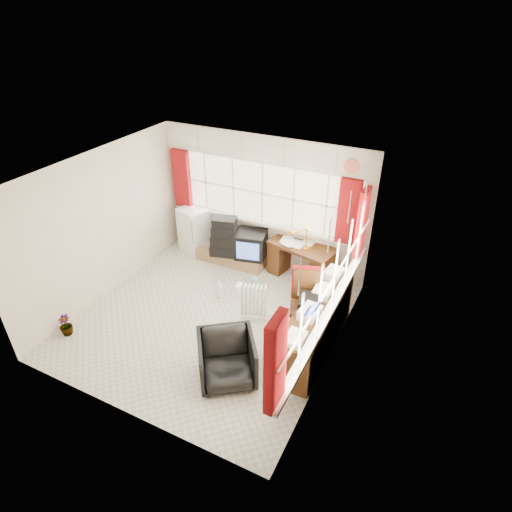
{
  "coord_description": "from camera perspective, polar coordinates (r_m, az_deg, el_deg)",
  "views": [
    {
      "loc": [
        3.06,
        -4.46,
        4.54
      ],
      "look_at": [
        0.57,
        0.55,
        1.07
      ],
      "focal_mm": 30.0,
      "sensor_mm": 36.0,
      "label": 1
    }
  ],
  "objects": [
    {
      "name": "curtains",
      "position": [
        6.56,
        4.21,
        3.66
      ],
      "size": [
        3.83,
        3.83,
        1.15
      ],
      "color": "maroon",
      "rests_on": "room_walls"
    },
    {
      "name": "flower_vase",
      "position": [
        7.27,
        -24.07,
        -8.4
      ],
      "size": [
        0.21,
        0.21,
        0.36
      ],
      "primitive_type": "imported",
      "rotation": [
        0.0,
        0.0,
        0.06
      ],
      "color": "black",
      "rests_on": "ground"
    },
    {
      "name": "office_chair",
      "position": [
        5.9,
        -3.9,
        -13.62
      ],
      "size": [
        1.05,
        1.06,
        0.7
      ],
      "primitive_type": "imported",
      "rotation": [
        0.0,
        0.0,
        0.62
      ],
      "color": "black",
      "rests_on": "ground"
    },
    {
      "name": "hifi_stack",
      "position": [
        8.06,
        -4.12,
        2.43
      ],
      "size": [
        0.63,
        0.49,
        0.76
      ],
      "color": "black",
      "rests_on": "tv_bench"
    },
    {
      "name": "overhead_cabinets",
      "position": [
        6.26,
        5.17,
        10.2
      ],
      "size": [
        3.98,
        3.98,
        0.48
      ],
      "color": "white",
      "rests_on": "room_walls"
    },
    {
      "name": "tv_bench",
      "position": [
        8.41,
        -3.32,
        0.07
      ],
      "size": [
        1.4,
        0.5,
        0.25
      ],
      "primitive_type": "cube",
      "color": "#A97E54",
      "rests_on": "ground"
    },
    {
      "name": "spray_bottle_b",
      "position": [
        7.73,
        -0.17,
        -3.19
      ],
      "size": [
        0.12,
        0.12,
        0.21
      ],
      "primitive_type": "imported",
      "rotation": [
        0.0,
        0.0,
        -0.31
      ],
      "color": "#99E4DD",
      "rests_on": "ground"
    },
    {
      "name": "ground",
      "position": [
        7.06,
        -6.23,
        -8.44
      ],
      "size": [
        4.0,
        4.0,
        0.0
      ],
      "primitive_type": "plane",
      "color": "beige",
      "rests_on": "ground"
    },
    {
      "name": "radiator",
      "position": [
        6.89,
        -0.35,
        -6.58
      ],
      "size": [
        0.46,
        0.3,
        0.64
      ],
      "color": "white",
      "rests_on": "ground"
    },
    {
      "name": "spray_bottle_a",
      "position": [
        7.44,
        -4.83,
        -4.39
      ],
      "size": [
        0.16,
        0.16,
        0.33
      ],
      "primitive_type": "imported",
      "rotation": [
        0.0,
        0.0,
        0.27
      ],
      "color": "white",
      "rests_on": "ground"
    },
    {
      "name": "room_walls",
      "position": [
        6.2,
        -7.03,
        2.19
      ],
      "size": [
        4.0,
        4.0,
        4.0
      ],
      "color": "beige",
      "rests_on": "ground"
    },
    {
      "name": "file_tray",
      "position": [
        6.13,
        7.05,
        -6.01
      ],
      "size": [
        0.36,
        0.42,
        0.12
      ],
      "primitive_type": "cube",
      "rotation": [
        0.0,
        0.0,
        0.25
      ],
      "color": "black",
      "rests_on": "credenza"
    },
    {
      "name": "credenza",
      "position": [
        6.38,
        8.02,
        -9.15
      ],
      "size": [
        0.5,
        2.0,
        0.85
      ],
      "color": "#522E13",
      "rests_on": "ground"
    },
    {
      "name": "desk",
      "position": [
        7.82,
        6.11,
        -0.5
      ],
      "size": [
        1.29,
        0.83,
        0.72
      ],
      "color": "#522E13",
      "rests_on": "ground"
    },
    {
      "name": "crt_tv",
      "position": [
        8.02,
        -0.67,
        1.55
      ],
      "size": [
        0.65,
        0.62,
        0.5
      ],
      "color": "black",
      "rests_on": "tv_bench"
    },
    {
      "name": "window_back",
      "position": [
        7.96,
        0.76,
        4.94
      ],
      "size": [
        3.7,
        0.12,
        3.6
      ],
      "color": "#F3E3C0",
      "rests_on": "room_walls"
    },
    {
      "name": "window_right",
      "position": [
        5.84,
        9.76,
        -6.79
      ],
      "size": [
        0.12,
        3.7,
        3.6
      ],
      "color": "#F3E3C0",
      "rests_on": "room_walls"
    },
    {
      "name": "desk_lamp",
      "position": [
        7.42,
        6.79,
        2.9
      ],
      "size": [
        0.16,
        0.14,
        0.42
      ],
      "color": "#E09F09",
      "rests_on": "desk"
    },
    {
      "name": "task_chair",
      "position": [
        6.5,
        6.67,
        -5.85
      ],
      "size": [
        0.6,
        0.62,
        1.12
      ],
      "color": "black",
      "rests_on": "ground"
    },
    {
      "name": "mini_fridge",
      "position": [
        8.7,
        -8.0,
        3.52
      ],
      "size": [
        0.69,
        0.7,
        0.93
      ],
      "color": "white",
      "rests_on": "ground"
    }
  ]
}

